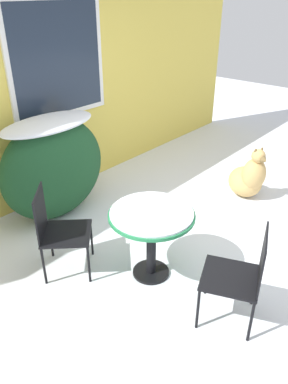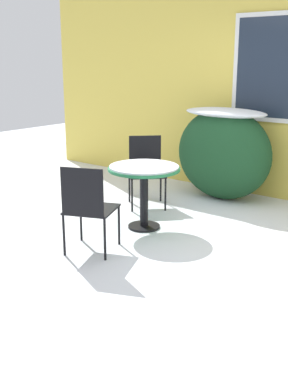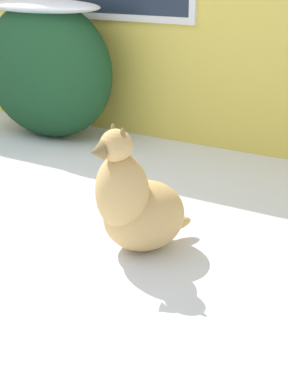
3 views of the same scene
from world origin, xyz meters
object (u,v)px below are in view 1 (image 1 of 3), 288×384
at_px(patio_chair_near_table, 57,228).
at_px(patio_chair_far_side, 241,274).
at_px(dog, 248,178).
at_px(patio_table, 151,224).

relative_size(patio_chair_near_table, patio_chair_far_side, 1.00).
bearing_deg(dog, patio_table, -154.67).
relative_size(patio_chair_near_table, dog, 1.19).
xyz_separation_m(patio_chair_far_side, dog, (2.01, 0.94, -0.22)).
bearing_deg(patio_table, patio_chair_near_table, 126.57).
xyz_separation_m(patio_table, patio_chair_near_table, (-0.54, 0.73, -0.10)).
bearing_deg(dog, patio_chair_near_table, -170.55).
bearing_deg(dog, patio_chair_far_side, -130.22).
bearing_deg(patio_table, dog, 0.72).
relative_size(patio_table, dog, 1.07).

